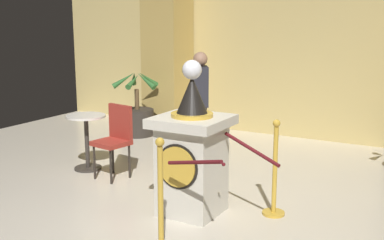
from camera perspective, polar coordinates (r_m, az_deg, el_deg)
ground_plane at (r=5.20m, az=-3.21°, el=-11.62°), size 10.15×10.15×0.00m
back_wall at (r=8.72m, az=12.40°, el=10.50°), size 10.15×0.16×3.84m
pedestal_clock at (r=5.20m, az=-0.03°, el=-4.06°), size 0.74×0.74×1.65m
stanchion_near at (r=4.35m, az=-3.64°, el=-10.99°), size 0.24×0.24×1.08m
stanchion_far at (r=5.30m, az=9.57°, el=-7.12°), size 0.24×0.24×1.04m
velvet_rope at (r=4.66m, az=3.71°, el=-4.14°), size 0.98×0.99×0.22m
column_left at (r=9.31m, az=-2.89°, el=10.26°), size 0.87×0.87×3.68m
potted_palm_left at (r=8.84m, az=-6.37°, el=0.35°), size 0.83×0.83×1.19m
bystander_guest at (r=7.31m, az=0.96°, el=2.06°), size 0.38×0.42×1.58m
cafe_table at (r=6.90m, az=-12.15°, el=-1.73°), size 0.54×0.54×0.77m
cafe_chair_red at (r=6.47m, az=-8.89°, el=-1.72°), size 0.46×0.46×0.96m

